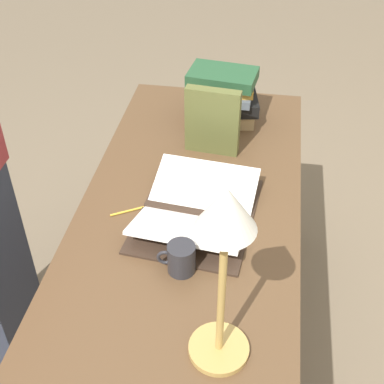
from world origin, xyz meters
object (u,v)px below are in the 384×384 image
(open_book, at_px, (197,210))
(pencil, at_px, (133,210))
(book_stack_tall, at_px, (222,97))
(reading_lamp, at_px, (224,242))
(book_standing_upright, at_px, (212,121))
(coffee_mug, at_px, (181,258))

(open_book, xyz_separation_m, pencil, (0.01, -0.20, -0.02))
(open_book, distance_m, book_stack_tall, 0.59)
(book_stack_tall, xyz_separation_m, reading_lamp, (1.07, 0.12, 0.27))
(open_book, relative_size, book_stack_tall, 1.59)
(book_stack_tall, distance_m, reading_lamp, 1.11)
(reading_lamp, xyz_separation_m, pencil, (-0.48, -0.33, -0.37))
(book_stack_tall, relative_size, book_standing_upright, 1.20)
(book_standing_upright, height_order, pencil, book_standing_upright)
(book_standing_upright, height_order, coffee_mug, book_standing_upright)
(open_book, distance_m, reading_lamp, 0.61)
(pencil, bearing_deg, coffee_mug, 40.60)
(reading_lamp, relative_size, pencil, 3.80)
(book_stack_tall, bearing_deg, coffee_mug, -1.36)
(book_standing_upright, xyz_separation_m, pencil, (0.37, -0.21, -0.12))
(pencil, bearing_deg, book_standing_upright, 151.19)
(reading_lamp, xyz_separation_m, coffee_mug, (-0.25, -0.14, -0.33))
(coffee_mug, xyz_separation_m, pencil, (-0.23, -0.20, -0.04))
(reading_lamp, distance_m, coffee_mug, 0.44)
(book_stack_tall, bearing_deg, book_standing_upright, -2.46)
(coffee_mug, height_order, pencil, coffee_mug)
(pencil, bearing_deg, book_stack_tall, 160.08)
(open_book, height_order, book_standing_upright, book_standing_upright)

